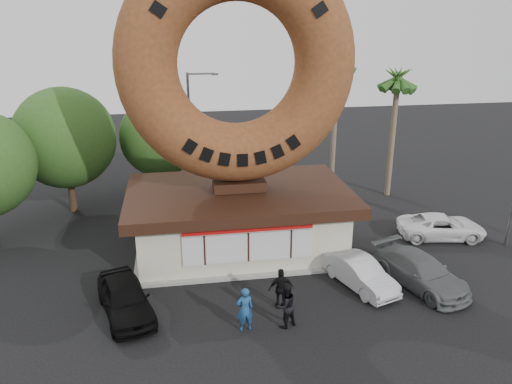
{
  "coord_description": "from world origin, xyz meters",
  "views": [
    {
      "loc": [
        -3.06,
        -17.43,
        11.66
      ],
      "look_at": [
        0.53,
        4.0,
        3.83
      ],
      "focal_mm": 35.0,
      "sensor_mm": 36.0,
      "label": 1
    }
  ],
  "objects_px": {
    "giant_donut": "(237,65)",
    "car_black": "(125,298)",
    "person_right": "(281,288)",
    "street_lamp": "(192,126)",
    "person_left": "(245,309)",
    "car_silver": "(360,273)",
    "car_white": "(441,226)",
    "person_center": "(285,305)",
    "car_grey": "(421,271)",
    "donut_shop": "(239,217)"
  },
  "relations": [
    {
      "from": "giant_donut",
      "to": "person_right",
      "type": "relative_size",
      "value": 6.25
    },
    {
      "from": "giant_donut",
      "to": "car_black",
      "type": "distance_m",
      "value": 11.45
    },
    {
      "from": "person_center",
      "to": "car_white",
      "type": "relative_size",
      "value": 0.4
    },
    {
      "from": "street_lamp",
      "to": "car_black",
      "type": "relative_size",
      "value": 1.81
    },
    {
      "from": "street_lamp",
      "to": "car_white",
      "type": "relative_size",
      "value": 1.72
    },
    {
      "from": "car_black",
      "to": "car_grey",
      "type": "distance_m",
      "value": 12.92
    },
    {
      "from": "car_black",
      "to": "car_white",
      "type": "xyz_separation_m",
      "value": [
        16.49,
        4.77,
        -0.1
      ]
    },
    {
      "from": "person_right",
      "to": "car_grey",
      "type": "xyz_separation_m",
      "value": [
        6.57,
        0.71,
        -0.18
      ]
    },
    {
      "from": "giant_donut",
      "to": "person_right",
      "type": "bearing_deg",
      "value": -80.6
    },
    {
      "from": "person_left",
      "to": "street_lamp",
      "type": "bearing_deg",
      "value": -92.47
    },
    {
      "from": "street_lamp",
      "to": "person_right",
      "type": "distance_m",
      "value": 16.43
    },
    {
      "from": "street_lamp",
      "to": "car_black",
      "type": "xyz_separation_m",
      "value": [
        -3.54,
        -15.22,
        -3.73
      ]
    },
    {
      "from": "person_center",
      "to": "car_silver",
      "type": "height_order",
      "value": "person_center"
    },
    {
      "from": "donut_shop",
      "to": "car_silver",
      "type": "height_order",
      "value": "donut_shop"
    },
    {
      "from": "person_left",
      "to": "car_black",
      "type": "relative_size",
      "value": 0.42
    },
    {
      "from": "car_grey",
      "to": "donut_shop",
      "type": "bearing_deg",
      "value": 127.68
    },
    {
      "from": "street_lamp",
      "to": "person_left",
      "type": "height_order",
      "value": "street_lamp"
    },
    {
      "from": "car_silver",
      "to": "car_white",
      "type": "bearing_deg",
      "value": 15.1
    },
    {
      "from": "donut_shop",
      "to": "person_left",
      "type": "xyz_separation_m",
      "value": [
        -0.75,
        -7.08,
        -0.84
      ]
    },
    {
      "from": "giant_donut",
      "to": "car_black",
      "type": "xyz_separation_m",
      "value": [
        -5.4,
        -5.22,
        -8.65
      ]
    },
    {
      "from": "giant_donut",
      "to": "car_black",
      "type": "height_order",
      "value": "giant_donut"
    },
    {
      "from": "giant_donut",
      "to": "person_center",
      "type": "distance_m",
      "value": 11.09
    },
    {
      "from": "person_left",
      "to": "donut_shop",
      "type": "bearing_deg",
      "value": -102.23
    },
    {
      "from": "street_lamp",
      "to": "car_silver",
      "type": "bearing_deg",
      "value": -65.57
    },
    {
      "from": "person_right",
      "to": "car_white",
      "type": "height_order",
      "value": "person_right"
    },
    {
      "from": "person_left",
      "to": "car_grey",
      "type": "height_order",
      "value": "person_left"
    },
    {
      "from": "street_lamp",
      "to": "person_left",
      "type": "distance_m",
      "value": 17.5
    },
    {
      "from": "person_right",
      "to": "car_black",
      "type": "xyz_separation_m",
      "value": [
        -6.36,
        0.56,
        -0.14
      ]
    },
    {
      "from": "person_left",
      "to": "car_silver",
      "type": "height_order",
      "value": "person_left"
    },
    {
      "from": "person_left",
      "to": "person_right",
      "type": "relative_size",
      "value": 1.03
    },
    {
      "from": "donut_shop",
      "to": "person_right",
      "type": "height_order",
      "value": "donut_shop"
    },
    {
      "from": "person_right",
      "to": "car_silver",
      "type": "height_order",
      "value": "person_right"
    },
    {
      "from": "giant_donut",
      "to": "car_silver",
      "type": "distance_m",
      "value": 11.02
    },
    {
      "from": "person_left",
      "to": "car_white",
      "type": "bearing_deg",
      "value": -156.87
    },
    {
      "from": "donut_shop",
      "to": "car_black",
      "type": "relative_size",
      "value": 2.54
    },
    {
      "from": "street_lamp",
      "to": "person_left",
      "type": "xyz_separation_m",
      "value": [
        1.1,
        -17.1,
        -3.56
      ]
    },
    {
      "from": "car_silver",
      "to": "car_black",
      "type": "bearing_deg",
      "value": 164.14
    },
    {
      "from": "person_right",
      "to": "car_black",
      "type": "bearing_deg",
      "value": -4.98
    },
    {
      "from": "donut_shop",
      "to": "person_left",
      "type": "distance_m",
      "value": 7.17
    },
    {
      "from": "street_lamp",
      "to": "car_grey",
      "type": "height_order",
      "value": "street_lamp"
    },
    {
      "from": "giant_donut",
      "to": "person_right",
      "type": "xyz_separation_m",
      "value": [
        0.96,
        -5.78,
        -8.5
      ]
    },
    {
      "from": "person_center",
      "to": "car_white",
      "type": "distance_m",
      "value": 12.23
    },
    {
      "from": "person_right",
      "to": "car_silver",
      "type": "bearing_deg",
      "value": -164.09
    },
    {
      "from": "car_grey",
      "to": "car_white",
      "type": "xyz_separation_m",
      "value": [
        3.57,
        4.62,
        -0.06
      ]
    },
    {
      "from": "giant_donut",
      "to": "person_left",
      "type": "bearing_deg",
      "value": -96.06
    },
    {
      "from": "car_black",
      "to": "street_lamp",
      "type": "bearing_deg",
      "value": 60.71
    },
    {
      "from": "donut_shop",
      "to": "person_left",
      "type": "bearing_deg",
      "value": -96.08
    },
    {
      "from": "person_left",
      "to": "person_right",
      "type": "height_order",
      "value": "person_left"
    },
    {
      "from": "person_left",
      "to": "car_grey",
      "type": "relative_size",
      "value": 0.38
    },
    {
      "from": "person_right",
      "to": "car_grey",
      "type": "bearing_deg",
      "value": -173.77
    }
  ]
}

